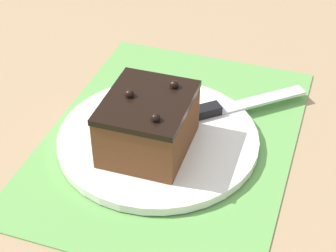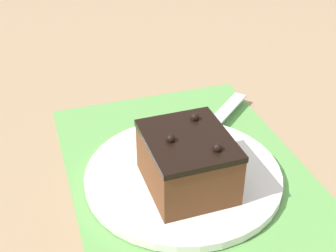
# 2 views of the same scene
# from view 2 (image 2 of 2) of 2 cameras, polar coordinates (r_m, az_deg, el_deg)

# --- Properties ---
(ground_plane) EXTENTS (3.00, 3.00, 0.00)m
(ground_plane) POSITION_cam_2_polar(r_m,az_deg,el_deg) (0.69, 2.40, -5.63)
(ground_plane) COLOR #9E7F5B
(placemat_woven) EXTENTS (0.46, 0.34, 0.00)m
(placemat_woven) POSITION_cam_2_polar(r_m,az_deg,el_deg) (0.69, 2.41, -5.50)
(placemat_woven) COLOR #609E4C
(placemat_woven) RESTS_ON ground_plane
(cake_plate) EXTENTS (0.28, 0.28, 0.01)m
(cake_plate) POSITION_cam_2_polar(r_m,az_deg,el_deg) (0.67, 1.85, -6.00)
(cake_plate) COLOR white
(cake_plate) RESTS_ON placemat_woven
(chocolate_cake) EXTENTS (0.13, 0.11, 0.09)m
(chocolate_cake) POSITION_cam_2_polar(r_m,az_deg,el_deg) (0.62, 2.39, -4.33)
(chocolate_cake) COLOR brown
(chocolate_cake) RESTS_ON cake_plate
(serving_knife) EXTENTS (0.15, 0.17, 0.01)m
(serving_knife) POSITION_cam_2_polar(r_m,az_deg,el_deg) (0.75, 4.61, -0.50)
(serving_knife) COLOR black
(serving_knife) RESTS_ON cake_plate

